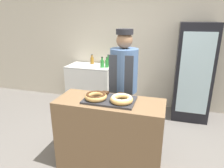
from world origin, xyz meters
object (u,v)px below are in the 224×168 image
Objects in this scene: bottle_green at (107,63)px; bottle_amber at (92,60)px; brownie_back_right at (121,95)px; bottle_green_b_b at (108,62)px; donut_light_glaze at (122,99)px; chest_freezer at (91,85)px; bottle_green_b at (102,63)px; baker_person at (123,86)px; beverage_fridge at (193,73)px; brownie_back_left at (105,93)px; donut_chocolate_glaze at (96,96)px; serving_tray at (110,100)px.

bottle_green is 1.02× the size of bottle_amber.
bottle_green_b_b is at bearing 112.43° from brownie_back_right.
donut_light_glaze is 1.26× the size of bottle_amber.
chest_freezer is 4.39× the size of bottle_green_b.
beverage_fridge reaches higher than baker_person.
donut_light_glaze is 2.22m from chest_freezer.
bottle_green_b_b is (0.40, 0.03, 0.54)m from chest_freezer.
brownie_back_left is 0.37× the size of bottle_green.
beverage_fridge is at bearing 59.01° from brownie_back_right.
brownie_back_right is 0.37× the size of bottle_green.
donut_chocolate_glaze is 2.07m from chest_freezer.
chest_freezer is (-0.98, 1.78, -0.48)m from serving_tray.
beverage_fridge is 2.12m from chest_freezer.
beverage_fridge is 1.67m from bottle_green_b_b.
serving_tray is at bearing -53.04° from brownie_back_left.
donut_light_glaze is 1.92m from bottle_green_b.
serving_tray is at bearing -68.06° from bottle_green_b.
baker_person is at bearing -60.70° from bottle_green.
beverage_fridge is (0.98, 1.64, -0.07)m from brownie_back_right.
bottle_green_b_b is (-0.61, 1.18, 0.09)m from baker_person.
bottle_green_b_b is at bearing -17.54° from bottle_amber.
bottle_green_b is 0.41m from bottle_amber.
bottle_amber is (-0.85, 1.98, -0.01)m from donut_chocolate_glaze.
bottle_green reaches higher than donut_chocolate_glaze.
serving_tray is 2.43× the size of bottle_green_b_b.
bottle_green_b_b is at bearing 103.11° from donut_chocolate_glaze.
beverage_fridge is at bearing 62.95° from donut_light_glaze.
chest_freezer is 4.56× the size of bottle_amber.
bottle_green_b is 1.04× the size of bottle_amber.
bottle_green is (0.40, -0.06, 0.53)m from chest_freezer.
brownie_back_right is (0.20, 0.00, 0.00)m from brownie_back_left.
bottle_green is 0.86× the size of bottle_green_b_b.
serving_tray is 0.34× the size of beverage_fridge.
donut_chocolate_glaze is at bearing -76.18° from bottle_green.
chest_freezer is (-1.09, 1.64, -0.51)m from brownie_back_right.
bottle_green_b_b is at bearing 106.23° from brownie_back_left.
serving_tray is 0.17m from donut_chocolate_glaze.
beverage_fridge reaches higher than bottle_amber.
donut_light_glaze reaches higher than brownie_back_left.
donut_chocolate_glaze is 1.90m from bottle_green_b_b.
bottle_amber is at bearing 117.37° from serving_tray.
bottle_green_b is (-0.84, 1.73, -0.01)m from donut_light_glaze.
bottle_amber is at bearing 142.43° from bottle_green_b.
baker_person is 1.33m from bottle_green_b_b.
bottle_green is 0.47m from bottle_amber.
donut_chocolate_glaze is 1.06× the size of bottle_green_b_b.
donut_light_glaze is at bearing -117.05° from beverage_fridge.
serving_tray is 0.17m from brownie_back_left.
brownie_back_right is 1.81m from bottle_green_b_b.
bottle_green_b reaches higher than chest_freezer.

